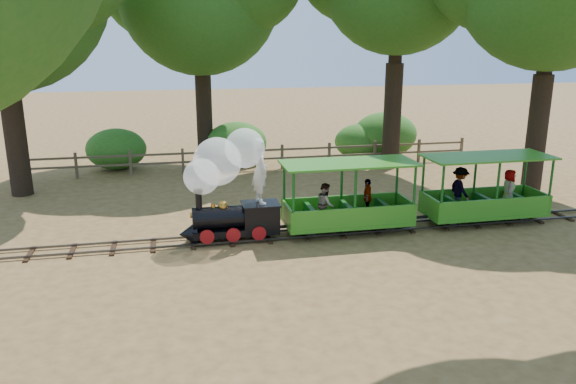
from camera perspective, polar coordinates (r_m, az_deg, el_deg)
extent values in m
plane|color=#A37B46|center=(15.37, 1.61, -4.42)|extent=(90.00, 90.00, 0.00)
cube|color=#3F3D3A|center=(15.07, 1.88, -4.53)|extent=(22.00, 0.05, 0.05)
cube|color=#3F3D3A|center=(15.62, 1.36, -3.79)|extent=(22.00, 0.05, 0.05)
cube|color=#382314|center=(15.36, 1.62, -4.33)|extent=(0.12, 1.00, 0.05)
cube|color=#382314|center=(15.06, -17.31, -5.47)|extent=(0.12, 1.00, 0.05)
cube|color=#382314|center=(17.17, 18.09, -2.95)|extent=(0.12, 1.00, 0.05)
cube|color=black|center=(14.97, -5.34, -3.87)|extent=(2.28, 0.73, 0.19)
cylinder|color=black|center=(14.81, -6.78, -2.56)|extent=(1.45, 0.58, 0.58)
cylinder|color=black|center=(14.62, -9.07, -0.75)|extent=(0.17, 0.17, 0.46)
sphere|color=#B7802B|center=(14.72, -6.62, -1.39)|extent=(0.27, 0.27, 0.27)
cylinder|color=#B7802B|center=(14.70, -7.62, -1.37)|extent=(0.10, 0.10, 0.10)
cube|color=black|center=(14.93, -2.81, -2.34)|extent=(0.93, 0.73, 0.57)
cube|color=black|center=(14.84, -2.82, -1.21)|extent=(0.99, 0.79, 0.04)
cone|color=black|center=(14.90, -10.11, -4.23)|extent=(0.47, 0.66, 0.66)
cylinder|color=#B7802B|center=(14.74, -9.72, -2.34)|extent=(0.10, 0.15, 0.15)
cylinder|color=#9A0E11|center=(14.56, -8.22, -4.54)|extent=(0.37, 0.06, 0.37)
cylinder|color=#9A0E11|center=(15.26, -8.42, -3.59)|extent=(0.37, 0.06, 0.37)
cylinder|color=#9A0E11|center=(14.61, -5.58, -4.37)|extent=(0.37, 0.06, 0.37)
cylinder|color=#9A0E11|center=(15.31, -5.90, -3.44)|extent=(0.37, 0.06, 0.37)
cylinder|color=#9A0E11|center=(14.69, -2.96, -4.20)|extent=(0.37, 0.06, 0.37)
cylinder|color=#9A0E11|center=(15.39, -3.40, -3.28)|extent=(0.37, 0.06, 0.37)
sphere|color=white|center=(14.53, -8.77, 1.56)|extent=(0.93, 0.93, 0.93)
sphere|color=white|center=(14.52, -7.20, 3.09)|extent=(1.24, 1.24, 1.24)
sphere|color=white|center=(14.58, -4.41, 4.47)|extent=(1.04, 1.04, 1.04)
imported|color=silver|center=(14.63, -2.89, 2.14)|extent=(0.53, 0.70, 1.73)
cube|color=#348A1E|center=(15.58, 6.04, -2.95)|extent=(3.48, 1.33, 0.10)
cube|color=#125216|center=(15.62, 6.03, -3.38)|extent=(3.13, 0.51, 0.14)
cube|color=#348A1E|center=(14.92, 6.81, -2.57)|extent=(3.48, 0.06, 0.51)
cube|color=#348A1E|center=(16.05, 5.40, -1.23)|extent=(3.48, 0.06, 0.51)
cube|color=#348A1E|center=(15.14, 6.22, 2.93)|extent=(3.63, 1.48, 0.05)
cylinder|color=#125216|center=(14.36, 0.56, -1.05)|extent=(0.07, 0.07, 1.64)
cylinder|color=#125216|center=(15.49, -0.40, 0.19)|extent=(0.07, 0.07, 1.64)
cylinder|color=#125216|center=(15.39, 12.70, -0.30)|extent=(0.07, 0.07, 1.64)
cylinder|color=#125216|center=(16.46, 10.99, 0.82)|extent=(0.07, 0.07, 1.64)
cube|color=#125216|center=(15.22, 2.32, -2.31)|extent=(0.12, 1.13, 0.41)
cube|color=#125216|center=(15.50, 6.07, -2.06)|extent=(0.12, 1.13, 0.41)
cube|color=#125216|center=(15.84, 9.67, -1.80)|extent=(0.12, 1.13, 0.41)
cylinder|color=black|center=(14.99, 2.38, -3.95)|extent=(0.29, 0.06, 0.29)
cylinder|color=black|center=(15.63, 1.75, -3.12)|extent=(0.29, 0.06, 0.29)
cylinder|color=black|center=(15.67, 10.31, -3.33)|extent=(0.29, 0.06, 0.29)
cylinder|color=black|center=(16.28, 9.40, -2.57)|extent=(0.29, 0.06, 0.29)
imported|color=gray|center=(14.91, 3.81, -1.23)|extent=(0.50, 0.61, 1.15)
imported|color=gray|center=(15.79, 8.06, -0.54)|extent=(0.48, 0.68, 1.07)
cube|color=#348A1E|center=(17.26, 19.20, -1.91)|extent=(3.48, 1.33, 0.10)
cube|color=#125216|center=(17.30, 19.16, -2.30)|extent=(3.13, 0.51, 0.14)
cube|color=#348A1E|center=(16.67, 20.37, -1.52)|extent=(3.48, 0.06, 0.51)
cube|color=#348A1E|center=(17.69, 18.26, -0.38)|extent=(3.48, 0.06, 0.51)
cube|color=#348A1E|center=(16.87, 19.69, 3.41)|extent=(3.63, 1.48, 0.05)
cylinder|color=#125216|center=(15.74, 15.38, -0.13)|extent=(0.07, 0.07, 1.64)
cylinder|color=#125216|center=(16.78, 13.53, 0.96)|extent=(0.07, 0.07, 1.64)
cylinder|color=#125216|center=(17.49, 25.11, 0.48)|extent=(0.07, 0.07, 1.64)
cylinder|color=#125216|center=(18.43, 22.90, 1.44)|extent=(0.07, 0.07, 1.64)
cube|color=#125216|center=(16.68, 16.19, -1.33)|extent=(0.12, 1.13, 0.41)
cube|color=#125216|center=(17.19, 19.27, -1.10)|extent=(0.12, 1.13, 0.41)
cube|color=#125216|center=(17.74, 22.16, -0.88)|extent=(0.12, 1.13, 0.41)
cylinder|color=black|center=(16.46, 16.45, -2.81)|extent=(0.29, 0.06, 0.29)
cylinder|color=black|center=(17.04, 15.36, -2.10)|extent=(0.29, 0.06, 0.29)
cylinder|color=black|center=(17.60, 22.86, -2.23)|extent=(0.29, 0.06, 0.29)
cylinder|color=black|center=(18.15, 21.64, -1.58)|extent=(0.29, 0.06, 0.29)
imported|color=gray|center=(16.83, 17.06, 0.29)|extent=(0.51, 0.84, 1.28)
imported|color=gray|center=(17.40, 21.50, 0.22)|extent=(0.61, 0.69, 1.19)
cylinder|color=#2D2116|center=(20.95, -25.91, 4.70)|extent=(0.70, 0.70, 3.74)
cylinder|color=#2D2116|center=(20.68, -26.88, 12.70)|extent=(0.52, 0.53, 2.14)
cylinder|color=#2D2116|center=(23.82, -8.48, 7.26)|extent=(0.66, 0.66, 3.78)
cylinder|color=#2D2116|center=(23.59, -8.77, 14.41)|extent=(0.50, 0.50, 2.16)
cylinder|color=#2D2116|center=(23.52, 10.55, 7.61)|extent=(0.72, 0.72, 4.22)
cylinder|color=#2D2116|center=(23.31, 10.96, 15.70)|extent=(0.54, 0.54, 2.41)
cylinder|color=#2D2116|center=(21.32, 23.96, 5.46)|extent=(0.68, 0.68, 4.01)
cylinder|color=#2D2116|center=(21.08, 24.92, 13.91)|extent=(0.51, 0.51, 2.29)
cube|color=brown|center=(23.23, -25.59, 2.21)|extent=(0.10, 0.10, 1.00)
cube|color=brown|center=(22.83, -20.72, 2.52)|extent=(0.10, 0.10, 1.00)
cube|color=brown|center=(22.60, -15.71, 2.83)|extent=(0.10, 0.10, 1.00)
cube|color=brown|center=(22.55, -10.63, 3.12)|extent=(0.10, 0.10, 1.00)
cube|color=brown|center=(22.67, -5.57, 3.38)|extent=(0.10, 0.10, 1.00)
cube|color=brown|center=(22.97, -0.60, 3.61)|extent=(0.10, 0.10, 1.00)
cube|color=brown|center=(23.43, 4.21, 3.81)|extent=(0.10, 0.10, 1.00)
cube|color=brown|center=(24.06, 8.81, 3.97)|extent=(0.10, 0.10, 1.00)
cube|color=brown|center=(24.83, 13.14, 4.10)|extent=(0.10, 0.10, 1.00)
cube|color=brown|center=(25.73, 17.20, 4.21)|extent=(0.10, 0.10, 1.00)
cube|color=brown|center=(22.74, -3.08, 4.24)|extent=(18.00, 0.06, 0.08)
cube|color=brown|center=(22.81, -3.07, 3.37)|extent=(18.00, 0.06, 0.08)
ellipsoid|color=#2D6B1E|center=(23.85, -17.06, 4.19)|extent=(2.41, 1.86, 1.67)
ellipsoid|color=#2D6B1E|center=(23.89, -5.27, 4.98)|extent=(2.59, 1.99, 1.79)
ellipsoid|color=#2D6B1E|center=(25.12, 7.25, 5.13)|extent=(2.21, 1.70, 1.53)
ellipsoid|color=#2D6B1E|center=(25.49, 9.79, 5.74)|extent=(2.92, 2.25, 2.02)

